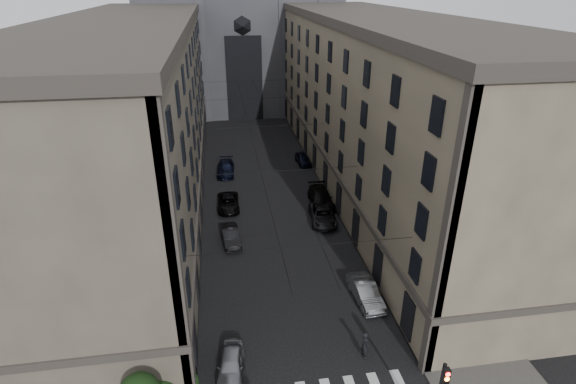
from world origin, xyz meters
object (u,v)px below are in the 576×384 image
car_right_midnear (323,215)px  car_left_midnear (231,236)px  car_right_near (365,292)px  car_left_near (231,364)px  car_left_far (226,168)px  car_right_far (303,159)px  car_right_midfar (321,198)px  pedestrian (365,345)px  car_left_midfar (228,203)px  gothic_tower (238,7)px

car_right_midnear → car_left_midnear: bearing=-159.1°
car_right_near → car_right_midnear: 12.58m
car_right_midnear → car_left_near: bearing=-113.9°
car_left_far → car_right_far: 10.40m
car_right_midfar → pedestrian: size_ratio=2.90×
car_left_midfar → car_right_midfar: car_right_midfar is taller
car_left_near → car_left_far: (0.61, 31.97, 0.08)m
car_right_near → car_right_midnear: bearing=88.1°
car_left_midfar → car_right_near: bearing=-59.5°
gothic_tower → car_right_midnear: bearing=-84.1°
car_right_far → car_right_midnear: bearing=-96.8°
car_right_midfar → car_right_near: bearing=-89.0°
gothic_tower → car_right_far: 37.78m
car_left_midnear → car_left_far: 16.62m
car_right_near → pedestrian: pedestrian is taller
car_left_far → car_right_midnear: (9.29, -13.95, -0.00)m
car_right_far → pedestrian: 33.90m
car_right_far → car_left_near: bearing=-111.1°
car_right_near → car_left_midfar: bearing=115.9°
car_right_far → car_right_midfar: bearing=-94.8°
car_left_midfar → car_right_midfar: bearing=-3.1°
car_left_midnear → pedestrian: size_ratio=2.21×
car_left_midnear → car_left_midfar: car_left_midnear is taller
car_right_midnear → pedestrian: bearing=-89.3°
car_left_midfar → car_right_near: (9.74, -16.92, 0.08)m
car_left_midnear → car_right_near: (9.77, -9.90, 0.04)m
car_right_midfar → car_left_near: bearing=-114.2°
pedestrian → car_left_midfar: bearing=12.0°
car_right_midnear → car_right_midfar: bearing=85.2°
gothic_tower → pedestrian: bearing=-86.8°
pedestrian → car_right_midfar: bearing=-12.7°
car_left_midfar → car_right_far: 15.37m
gothic_tower → car_left_midfar: (-4.20, -44.60, -17.13)m
car_left_midnear → car_right_far: size_ratio=1.06×
car_right_far → pedestrian: size_ratio=2.08×
car_right_midfar → car_right_far: (0.31, 12.10, -0.13)m
gothic_tower → car_left_far: size_ratio=11.40×
gothic_tower → car_right_far: size_ratio=14.31×
gothic_tower → car_left_midnear: (-4.22, -51.61, -17.09)m
car_left_far → car_left_near: bearing=-87.8°
car_right_near → car_right_far: size_ratio=1.13×
car_right_near → car_right_midfar: 16.28m
car_right_near → car_left_far: bearing=106.2°
car_left_far → car_right_far: size_ratio=1.26×
car_right_near → car_right_far: bearing=85.0°
car_left_midfar → car_left_far: bearing=90.6°
car_left_near → car_left_far: 31.97m
car_left_far → car_right_near: size_ratio=1.12×
car_right_midnear → car_right_far: size_ratio=1.31×
car_left_midnear → pedestrian: (7.98, -15.35, 0.26)m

